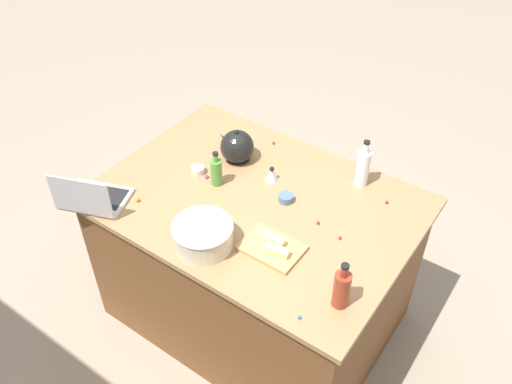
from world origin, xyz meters
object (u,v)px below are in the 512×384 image
ramekin_small (198,170)px  kitchen_timer (272,174)px  ramekin_medium (286,198)px  bottle_olive (216,171)px  butter_stick_left (273,240)px  bottle_soy (342,289)px  kettle (237,147)px  butter_stick_right (277,251)px  laptop (91,198)px  cutting_board (272,248)px  mixing_bowl_large (203,235)px  bottle_vinegar (363,167)px

ramekin_small → kitchen_timer: bearing=-153.7°
ramekin_medium → kitchen_timer: kitchen_timer is taller
bottle_olive → ramekin_small: (0.14, -0.01, -0.06)m
butter_stick_left → ramekin_medium: size_ratio=1.49×
bottle_olive → bottle_soy: bearing=160.5°
bottle_soy → kettle: 1.05m
bottle_soy → butter_stick_right: bottle_soy is taller
kettle → butter_stick_right: (-0.56, 0.46, -0.04)m
bottle_soy → butter_stick_left: size_ratio=2.10×
laptop → cutting_board: 0.91m
bottle_soy → kettle: (0.91, -0.53, -0.01)m
ramekin_small → mixing_bowl_large: bearing=132.6°
cutting_board → butter_stick_left: 0.04m
cutting_board → butter_stick_left: butter_stick_left is taller
laptop → mixing_bowl_large: size_ratio=1.34×
bottle_vinegar → bottle_olive: bearing=35.0°
cutting_board → ramekin_medium: bearing=-67.9°
ramekin_small → ramekin_medium: size_ratio=0.97×
mixing_bowl_large → butter_stick_left: size_ratio=2.50×
bottle_vinegar → ramekin_small: bearing=29.0°
bottle_soy → bottle_olive: bearing=-19.5°
butter_stick_left → bottle_soy: bearing=164.1°
bottle_olive → butter_stick_right: 0.58m
cutting_board → bottle_soy: bearing=166.9°
bottle_soy → kettle: bottle_soy is taller
mixing_bowl_large → bottle_soy: (-0.65, -0.06, 0.03)m
butter_stick_left → butter_stick_right: size_ratio=1.00×
laptop → mixing_bowl_large: bearing=-170.3°
kettle → kitchen_timer: kettle is taller
bottle_soy → mixing_bowl_large: bearing=5.5°
butter_stick_left → ramekin_small: bearing=-18.9°
bottle_vinegar → ramekin_medium: (0.24, 0.33, -0.09)m
ramekin_medium → mixing_bowl_large: bearing=73.1°
kettle → cutting_board: size_ratio=0.80×
bottle_olive → cutting_board: 0.54m
bottle_olive → cutting_board: size_ratio=0.73×
bottle_olive → ramekin_medium: 0.37m
kettle → ramekin_small: kettle is taller
laptop → cutting_board: bearing=-163.6°
bottle_olive → butter_stick_left: 0.52m
laptop → ramekin_medium: size_ratio=4.98×
bottle_vinegar → cutting_board: 0.65m
bottle_olive → kitchen_timer: (-0.21, -0.18, -0.04)m
cutting_board → butter_stick_right: bearing=151.6°
bottle_vinegar → kettle: bottle_vinegar is taller
ramekin_small → kitchen_timer: kitchen_timer is taller
bottle_soy → butter_stick_right: (0.35, -0.07, -0.06)m
mixing_bowl_large → bottle_vinegar: bearing=-115.6°
ramekin_small → kettle: bearing=-114.6°
mixing_bowl_large → ramekin_small: 0.52m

